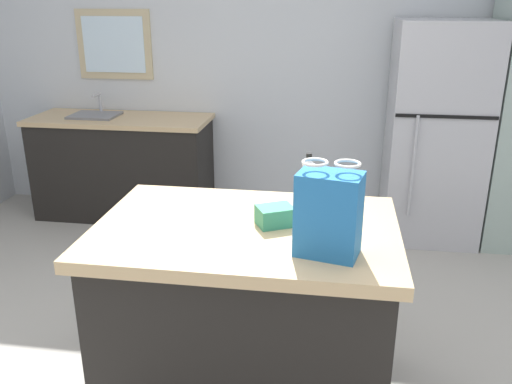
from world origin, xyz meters
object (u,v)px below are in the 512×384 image
(kitchen_island, at_px, (247,313))
(refrigerator, at_px, (435,134))
(small_box, at_px, (275,216))
(bottle, at_px, (308,181))
(shopping_bag, at_px, (329,214))

(kitchen_island, bearing_deg, refrigerator, 61.50)
(small_box, distance_m, bottle, 0.32)
(shopping_bag, distance_m, small_box, 0.37)
(refrigerator, relative_size, small_box, 11.02)
(small_box, bearing_deg, bottle, 65.97)
(refrigerator, distance_m, bottle, 2.04)
(kitchen_island, height_order, bottle, bottle)
(shopping_bag, bearing_deg, bottle, 101.34)
(shopping_bag, xyz_separation_m, small_box, (-0.24, 0.25, -0.13))
(shopping_bag, height_order, bottle, shopping_bag)
(refrigerator, distance_m, shopping_bag, 2.51)
(kitchen_island, relative_size, small_box, 8.62)
(kitchen_island, relative_size, bottle, 5.25)
(bottle, bearing_deg, small_box, -114.03)
(kitchen_island, distance_m, shopping_bag, 0.76)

